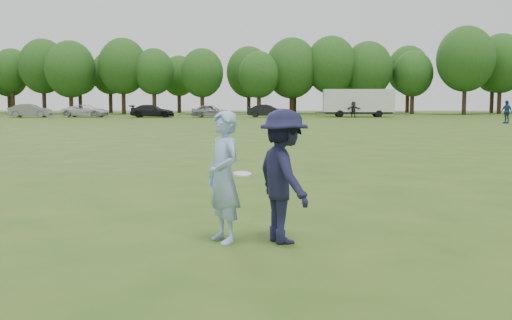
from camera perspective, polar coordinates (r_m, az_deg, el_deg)
The scene contains 14 objects.
ground at distance 8.61m, azimuth -3.93°, elevation -8.14°, with size 200.00×200.00×0.00m, color #294B15.
thrower at distance 8.65m, azimuth -3.11°, elevation -1.63°, with size 0.70×0.46×1.91m, color #94B4E6.
defender at distance 8.63m, azimuth 2.64°, elevation -1.55°, with size 1.25×0.72×1.94m, color #191937.
player_far_b at distance 55.30m, azimuth 22.75°, elevation 4.25°, with size 1.16×0.48×1.97m, color navy.
player_far_d at distance 68.44m, azimuth 9.27°, elevation 4.77°, with size 1.68×0.54×1.81m, color #252525.
car_b at distance 72.71m, azimuth -20.71°, elevation 4.42°, with size 1.62×4.65×1.53m, color slate.
car_c at distance 71.50m, azimuth -15.89°, elevation 4.52°, with size 2.38×5.15×1.43m, color silver.
car_d at distance 68.95m, azimuth -9.85°, elevation 4.61°, with size 2.01×4.94×1.43m, color black.
car_e at distance 68.16m, azimuth -4.36°, elevation 4.68°, with size 1.73×4.30×1.46m, color gray.
car_f at distance 68.32m, azimuth 1.07°, elevation 4.70°, with size 1.54×4.41×1.45m, color black.
field_cone at distance 60.02m, azimuth 23.21°, elevation 3.52°, with size 0.28×0.28×0.30m, color orange.
disc_in_play at distance 8.44m, azimuth -1.34°, elevation -1.35°, with size 0.31×0.31×0.07m.
cargo_trailer at distance 70.39m, azimuth 9.71°, elevation 5.50°, with size 9.00×2.75×3.20m.
treeline at distance 85.33m, azimuth 3.37°, elevation 8.63°, with size 130.35×18.39×11.74m.
Camera 1 is at (0.88, -8.31, 2.08)m, focal length 42.00 mm.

